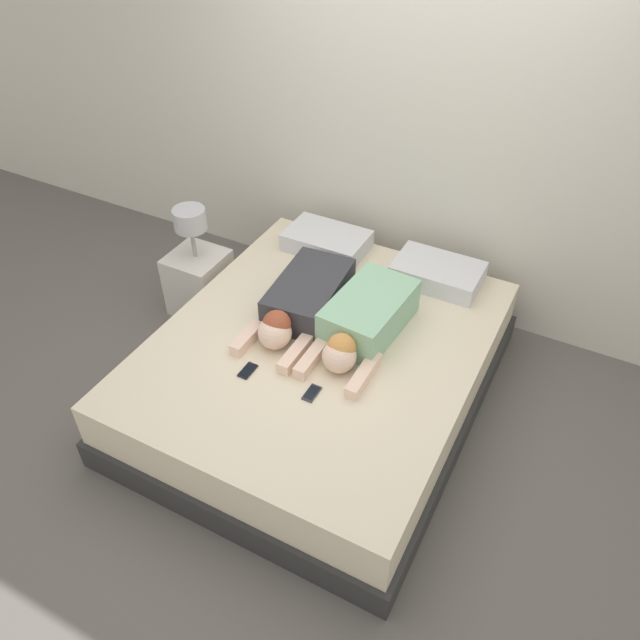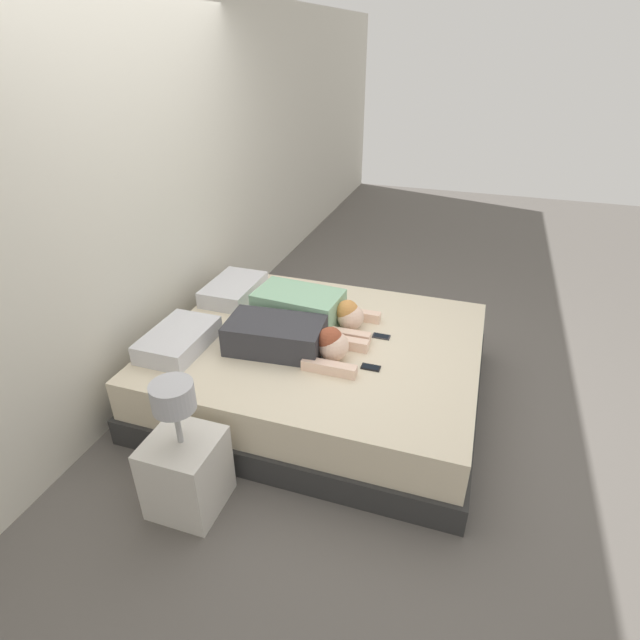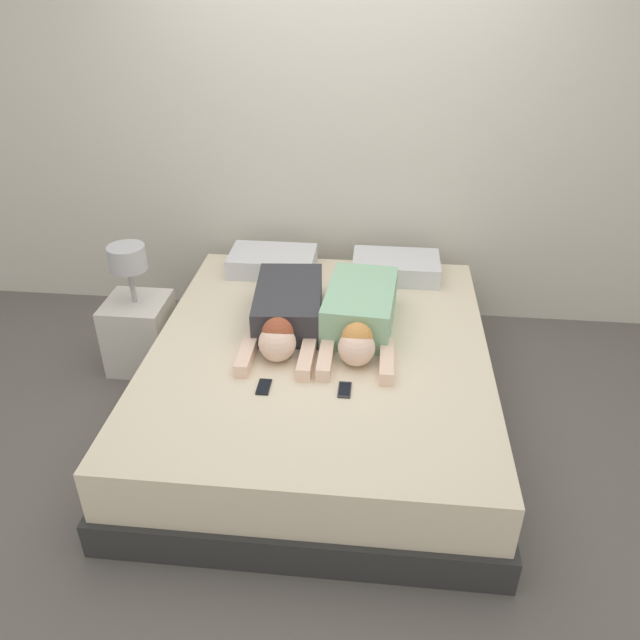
{
  "view_description": "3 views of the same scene",
  "coord_description": "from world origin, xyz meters",
  "px_view_note": "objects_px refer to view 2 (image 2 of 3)",
  "views": [
    {
      "loc": [
        1.24,
        -2.35,
        2.87
      ],
      "look_at": [
        0.0,
        0.0,
        0.61
      ],
      "focal_mm": 35.0,
      "sensor_mm": 36.0,
      "label": 1
    },
    {
      "loc": [
        -2.76,
        -0.92,
        2.26
      ],
      "look_at": [
        0.0,
        0.0,
        0.61
      ],
      "focal_mm": 28.0,
      "sensor_mm": 36.0,
      "label": 2
    },
    {
      "loc": [
        0.29,
        -2.77,
        2.28
      ],
      "look_at": [
        0.0,
        0.0,
        0.61
      ],
      "focal_mm": 35.0,
      "sensor_mm": 36.0,
      "label": 3
    }
  ],
  "objects_px": {
    "person_right": "(310,309)",
    "cell_phone_right": "(381,336)",
    "pillow_head_right": "(234,289)",
    "cell_phone_left": "(371,367)",
    "person_left": "(289,338)",
    "bed": "(320,367)",
    "pillow_head_left": "(178,340)",
    "nightstand": "(185,466)"
  },
  "relations": [
    {
      "from": "person_right",
      "to": "cell_phone_right",
      "type": "bearing_deg",
      "value": -94.48
    },
    {
      "from": "pillow_head_right",
      "to": "cell_phone_left",
      "type": "distance_m",
      "value": 1.41
    },
    {
      "from": "pillow_head_right",
      "to": "nightstand",
      "type": "height_order",
      "value": "nightstand"
    },
    {
      "from": "bed",
      "to": "person_right",
      "type": "xyz_separation_m",
      "value": [
        0.2,
        0.14,
        0.34
      ]
    },
    {
      "from": "bed",
      "to": "nightstand",
      "type": "xyz_separation_m",
      "value": [
        -1.16,
        0.37,
        0.05
      ]
    },
    {
      "from": "pillow_head_right",
      "to": "cell_phone_left",
      "type": "xyz_separation_m",
      "value": [
        -0.63,
        -1.26,
        -0.06
      ]
    },
    {
      "from": "pillow_head_right",
      "to": "person_right",
      "type": "relative_size",
      "value": 0.62
    },
    {
      "from": "person_left",
      "to": "person_right",
      "type": "bearing_deg",
      "value": 0.19
    },
    {
      "from": "pillow_head_left",
      "to": "person_right",
      "type": "xyz_separation_m",
      "value": [
        0.6,
        -0.71,
        0.05
      ]
    },
    {
      "from": "pillow_head_right",
      "to": "bed",
      "type": "bearing_deg",
      "value": -115.06
    },
    {
      "from": "pillow_head_right",
      "to": "person_left",
      "type": "height_order",
      "value": "person_left"
    },
    {
      "from": "cell_phone_right",
      "to": "nightstand",
      "type": "height_order",
      "value": "nightstand"
    },
    {
      "from": "bed",
      "to": "person_right",
      "type": "bearing_deg",
      "value": 35.62
    },
    {
      "from": "pillow_head_left",
      "to": "cell_phone_right",
      "type": "distance_m",
      "value": 1.37
    },
    {
      "from": "person_left",
      "to": "bed",
      "type": "bearing_deg",
      "value": -35.28
    },
    {
      "from": "pillow_head_left",
      "to": "cell_phone_left",
      "type": "bearing_deg",
      "value": -82.33
    },
    {
      "from": "nightstand",
      "to": "person_right",
      "type": "bearing_deg",
      "value": -9.44
    },
    {
      "from": "pillow_head_left",
      "to": "cell_phone_right",
      "type": "relative_size",
      "value": 4.57
    },
    {
      "from": "pillow_head_left",
      "to": "pillow_head_right",
      "type": "distance_m",
      "value": 0.8
    },
    {
      "from": "person_right",
      "to": "cell_phone_left",
      "type": "distance_m",
      "value": 0.71
    },
    {
      "from": "bed",
      "to": "cell_phone_right",
      "type": "distance_m",
      "value": 0.49
    },
    {
      "from": "cell_phone_left",
      "to": "cell_phone_right",
      "type": "relative_size",
      "value": 1.0
    },
    {
      "from": "cell_phone_right",
      "to": "pillow_head_right",
      "type": "bearing_deg",
      "value": 79.1
    },
    {
      "from": "cell_phone_left",
      "to": "cell_phone_right",
      "type": "xyz_separation_m",
      "value": [
        0.39,
        0.02,
        0.0
      ]
    },
    {
      "from": "cell_phone_right",
      "to": "cell_phone_left",
      "type": "bearing_deg",
      "value": -177.51
    },
    {
      "from": "person_right",
      "to": "pillow_head_right",
      "type": "bearing_deg",
      "value": 74.4
    },
    {
      "from": "pillow_head_right",
      "to": "person_left",
      "type": "xyz_separation_m",
      "value": [
        -0.6,
        -0.71,
        0.03
      ]
    },
    {
      "from": "person_left",
      "to": "person_right",
      "type": "xyz_separation_m",
      "value": [
        0.4,
        0.0,
        0.01
      ]
    },
    {
      "from": "person_right",
      "to": "cell_phone_right",
      "type": "xyz_separation_m",
      "value": [
        -0.04,
        -0.54,
        -0.1
      ]
    },
    {
      "from": "person_left",
      "to": "cell_phone_left",
      "type": "xyz_separation_m",
      "value": [
        -0.03,
        -0.55,
        -0.09
      ]
    },
    {
      "from": "person_right",
      "to": "nightstand",
      "type": "xyz_separation_m",
      "value": [
        -1.36,
        0.23,
        -0.3
      ]
    },
    {
      "from": "pillow_head_right",
      "to": "nightstand",
      "type": "bearing_deg",
      "value": -162.79
    },
    {
      "from": "person_right",
      "to": "nightstand",
      "type": "bearing_deg",
      "value": 170.56
    },
    {
      "from": "person_left",
      "to": "cell_phone_right",
      "type": "distance_m",
      "value": 0.65
    },
    {
      "from": "pillow_head_right",
      "to": "person_left",
      "type": "bearing_deg",
      "value": -130.22
    },
    {
      "from": "person_left",
      "to": "pillow_head_right",
      "type": "bearing_deg",
      "value": 49.78
    },
    {
      "from": "person_right",
      "to": "nightstand",
      "type": "distance_m",
      "value": 1.41
    },
    {
      "from": "nightstand",
      "to": "pillow_head_right",
      "type": "bearing_deg",
      "value": 17.21
    },
    {
      "from": "pillow_head_left",
      "to": "person_right",
      "type": "distance_m",
      "value": 0.93
    },
    {
      "from": "pillow_head_left",
      "to": "cell_phone_left",
      "type": "xyz_separation_m",
      "value": [
        0.17,
        -1.26,
        -0.06
      ]
    },
    {
      "from": "pillow_head_left",
      "to": "person_right",
      "type": "bearing_deg",
      "value": -49.76
    },
    {
      "from": "pillow_head_right",
      "to": "nightstand",
      "type": "xyz_separation_m",
      "value": [
        -1.56,
        -0.48,
        -0.25
      ]
    }
  ]
}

